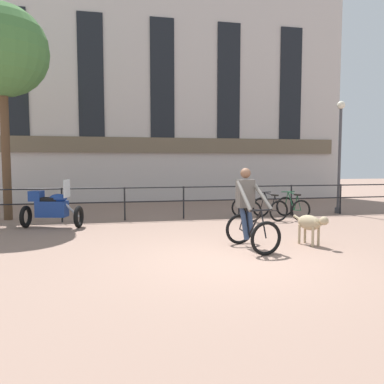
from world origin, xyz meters
name	(u,v)px	position (x,y,z in m)	size (l,w,h in m)	color
ground_plane	(232,259)	(0.00, 0.00, 0.00)	(60.00, 60.00, 0.00)	#8E7060
canal_railing	(184,197)	(0.00, 5.20, 0.71)	(15.05, 0.05, 1.05)	black
building_facade	(162,94)	(0.00, 10.99, 4.99)	(18.00, 0.72, 10.02)	beige
cyclist_with_bike	(249,212)	(0.62, 0.82, 0.76)	(0.86, 1.26, 1.70)	black
dog	(311,223)	(2.05, 0.80, 0.49)	(0.47, 0.96, 0.68)	tan
parked_motorcycle	(51,208)	(-3.90, 4.24, 0.56)	(1.70, 0.96, 1.35)	black
parked_bicycle_near_lamp	(246,209)	(1.89, 4.54, 0.36)	(0.69, 1.13, 0.86)	black
parked_bicycle_mid_left	(270,208)	(2.69, 4.54, 0.36)	(0.81, 1.19, 0.86)	black
parked_bicycle_mid_right	(293,207)	(3.48, 4.54, 0.36)	(0.69, 1.13, 0.86)	black
street_lamp	(340,150)	(5.66, 5.39, 2.24)	(0.28, 0.28, 3.96)	#424247
tree_canalside_left	(2,52)	(-5.50, 6.06, 5.20)	(2.80, 2.80, 6.64)	brown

